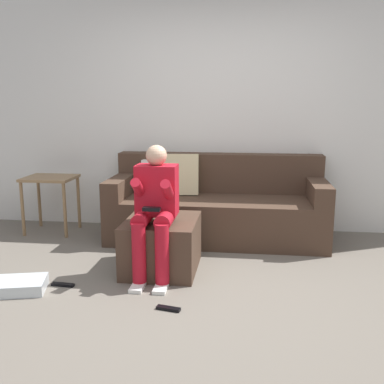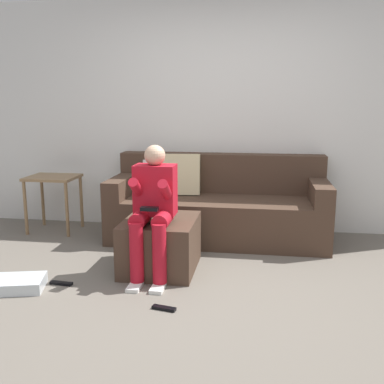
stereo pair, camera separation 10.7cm
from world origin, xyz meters
name	(u,v)px [view 2 (the right image)]	position (x,y,z in m)	size (l,w,h in m)	color
ground_plane	(196,300)	(0.00, 0.00, 0.00)	(7.36, 7.36, 0.00)	#6B6359
wall_back	(222,116)	(0.00, 2.03, 1.28)	(5.66, 0.10, 2.57)	silver
couch_sectional	(217,207)	(-0.01, 1.60, 0.34)	(2.26, 0.90, 0.90)	#473326
ottoman	(161,244)	(-0.40, 0.59, 0.23)	(0.62, 0.71, 0.45)	#473326
person_seated	(153,205)	(-0.41, 0.40, 0.62)	(0.34, 0.57, 1.10)	red
storage_bin	(15,284)	(-1.43, -0.02, 0.05)	(0.44, 0.30, 0.09)	silver
side_table	(53,186)	(-1.85, 1.57, 0.52)	(0.54, 0.46, 0.63)	olive
remote_near_ottoman	(164,308)	(-0.20, -0.19, 0.01)	(0.17, 0.05, 0.02)	black
remote_by_storage_bin	(61,283)	(-1.12, 0.12, 0.01)	(0.19, 0.04, 0.02)	black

